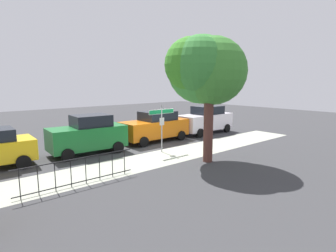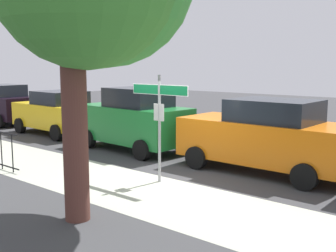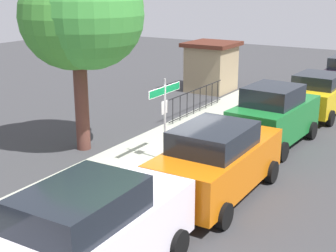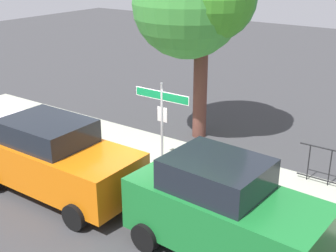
# 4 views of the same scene
# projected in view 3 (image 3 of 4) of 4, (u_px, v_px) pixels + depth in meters

# --- Properties ---
(ground_plane) EXTENTS (60.00, 60.00, 0.00)m
(ground_plane) POSITION_uv_depth(u_px,v_px,m) (171.00, 165.00, 14.86)
(ground_plane) COLOR #38383A
(sidewalk_strip) EXTENTS (24.00, 2.60, 0.00)m
(sidewalk_strip) POSITION_uv_depth(u_px,v_px,m) (169.00, 141.00, 17.14)
(sidewalk_strip) COLOR #A6A997
(sidewalk_strip) RESTS_ON ground_plane
(street_sign) EXTENTS (1.76, 0.07, 2.66)m
(street_sign) POSITION_uv_depth(u_px,v_px,m) (165.00, 103.00, 14.75)
(street_sign) COLOR #9EA0A5
(street_sign) RESTS_ON ground_plane
(shade_tree) EXTENTS (3.91, 3.91, 6.22)m
(shade_tree) POSITION_uv_depth(u_px,v_px,m) (87.00, 13.00, 14.85)
(shade_tree) COLOR #553129
(shade_tree) RESTS_ON ground_plane
(car_white) EXTENTS (4.69, 2.09, 2.09)m
(car_white) POSITION_uv_depth(u_px,v_px,m) (91.00, 237.00, 8.63)
(car_white) COLOR white
(car_white) RESTS_ON ground_plane
(car_orange) EXTENTS (4.61, 2.11, 1.99)m
(car_orange) POSITION_uv_depth(u_px,v_px,m) (217.00, 161.00, 12.45)
(car_orange) COLOR orange
(car_orange) RESTS_ON ground_plane
(car_green) EXTENTS (4.17, 2.23, 2.14)m
(car_green) POSITION_uv_depth(u_px,v_px,m) (274.00, 116.00, 16.44)
(car_green) COLOR #1A712E
(car_green) RESTS_ON ground_plane
(car_yellow) EXTENTS (4.22, 2.25, 1.82)m
(car_yellow) POSITION_uv_depth(u_px,v_px,m) (319.00, 94.00, 20.24)
(car_yellow) COLOR gold
(car_yellow) RESTS_ON ground_plane
(iron_fence) EXTENTS (4.65, 0.04, 1.07)m
(iron_fence) POSITION_uv_depth(u_px,v_px,m) (197.00, 100.00, 20.69)
(iron_fence) COLOR black
(iron_fence) RESTS_ON ground_plane
(utility_shed) EXTENTS (2.61, 2.44, 2.54)m
(utility_shed) POSITION_uv_depth(u_px,v_px,m) (211.00, 66.00, 24.75)
(utility_shed) COLOR #998466
(utility_shed) RESTS_ON ground_plane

